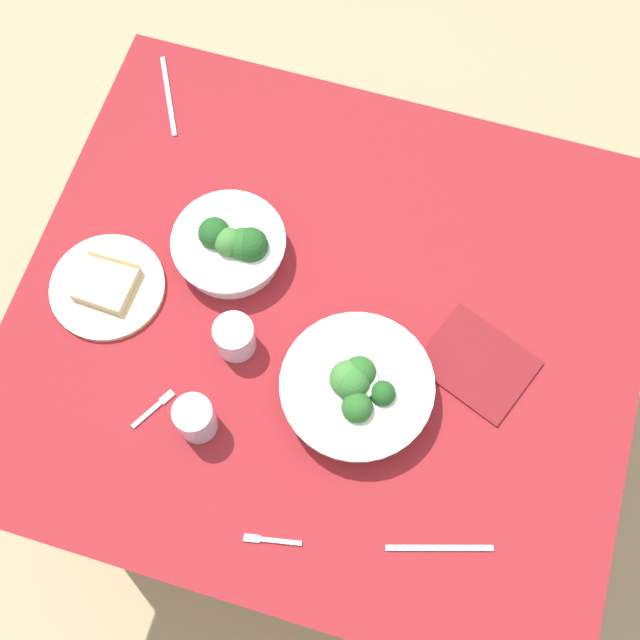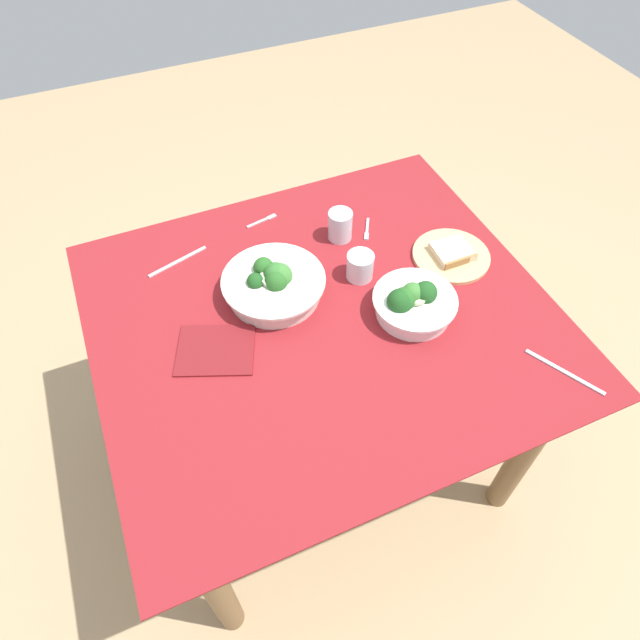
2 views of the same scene
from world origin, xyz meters
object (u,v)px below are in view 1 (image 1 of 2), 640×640
Objects in this scene: broccoli_bowl_far at (356,388)px; broccoli_bowl_near at (231,245)px; bread_side_plate at (107,286)px; water_glass_side at (235,337)px; water_glass_center at (195,419)px; fork_by_near_bowl at (155,407)px; napkin_folded_upper at (478,363)px; table_knife_left at (168,96)px; table_knife_right at (439,548)px; fork_by_far_bowl at (270,540)px.

broccoli_bowl_far is 0.36m from broccoli_bowl_near.
bread_side_plate is 2.88× the size of water_glass_side.
water_glass_center is 0.10m from fork_by_near_bowl.
fork_by_near_bowl is 0.59m from napkin_folded_upper.
water_glass_side is at bearing 5.44° from table_knife_left.
water_glass_center reaches higher than napkin_folded_upper.
fork_by_near_bowl is at bearing 20.69° from broccoli_bowl_far.
broccoli_bowl_far is at bearing 146.20° from broccoli_bowl_near.
table_knife_right is at bearing 18.54° from table_knife_left.
water_glass_side reaches higher than bread_side_plate.
napkin_folded_upper is (-0.20, -0.12, -0.04)m from broccoli_bowl_far.
water_glass_side is 0.19m from fork_by_near_bowl.
water_glass_center reaches higher than fork_by_near_bowl.
fork_by_near_bowl is at bearing -9.25° from table_knife_left.
water_glass_side is at bearing 171.92° from bread_side_plate.
napkin_folded_upper is at bearing -133.86° from fork_by_far_bowl.
broccoli_bowl_far reaches higher than water_glass_center.
table_knife_right is 0.34m from napkin_folded_upper.
broccoli_bowl_near is 0.18m from water_glass_side.
bread_side_plate is 2.52× the size of fork_by_near_bowl.
broccoli_bowl_near reaches higher than water_glass_center.
broccoli_bowl_far is at bearing -114.21° from fork_by_far_bowl.
broccoli_bowl_near is at bearing -9.17° from napkin_folded_upper.
broccoli_bowl_near is at bearing 23.48° from fork_by_near_bowl.
broccoli_bowl_far is 1.25× the size of bread_side_plate.
broccoli_bowl_far is at bearing 19.56° from table_knife_left.
bread_side_plate is (0.21, 0.13, -0.03)m from broccoli_bowl_near.
bread_side_plate is 0.71m from napkin_folded_upper.
table_knife_right is at bearing 169.59° from water_glass_center.
broccoli_bowl_far reaches higher than napkin_folded_upper.
table_knife_left is (0.04, -0.44, -0.01)m from bread_side_plate.
broccoli_bowl_far is 0.75m from table_knife_left.
water_glass_center is (-0.05, 0.34, 0.00)m from broccoli_bowl_near.
water_glass_side is (-0.02, -0.16, -0.01)m from water_glass_center.
fork_by_far_bowl and table_knife_right have the same top height.
bread_side_plate is at bearing -22.09° from table_knife_left.
broccoli_bowl_far is 3.61× the size of water_glass_side.
broccoli_bowl_far reaches higher than fork_by_far_bowl.
bread_side_plate is at bearing 4.34° from napkin_folded_upper.
broccoli_bowl_near is 2.50× the size of fork_by_near_bowl.
napkin_folded_upper is (-0.27, -0.41, 0.00)m from fork_by_far_bowl.
water_glass_center is at bearing -50.91° from fork_by_far_bowl.
bread_side_plate is 1.19× the size of table_knife_right.
water_glass_side is (-0.27, 0.04, 0.03)m from bread_side_plate.
water_glass_center is 0.47m from table_knife_right.
water_glass_center is at bearing 98.25° from broccoli_bowl_near.
fork_by_far_bowl is (-0.23, 0.49, -0.04)m from broccoli_bowl_near.
fork_by_far_bowl is (-0.44, 0.36, -0.01)m from bread_side_plate.
broccoli_bowl_far is 2.74× the size of fork_by_far_bowl.
fork_by_near_bowl is (0.04, 0.33, -0.04)m from broccoli_bowl_near.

